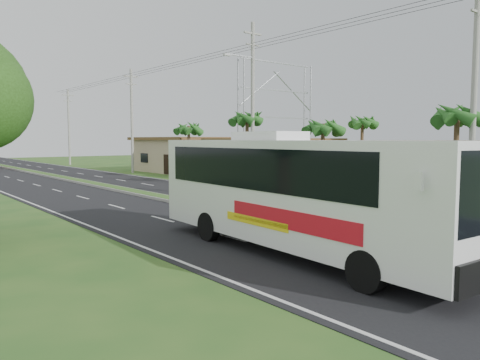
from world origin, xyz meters
TOP-DOWN VIEW (x-y plane):
  - ground at (0.00, 0.00)m, footprint 180.00×180.00m
  - road_asphalt at (0.00, 20.00)m, footprint 14.00×160.00m
  - median_strip at (0.00, 20.00)m, footprint 1.20×160.00m
  - lane_edge_left at (-6.70, 20.00)m, footprint 0.12×160.00m
  - lane_edge_right at (6.70, 20.00)m, footprint 0.12×160.00m
  - shop_near at (14.00, 6.00)m, footprint 8.60×12.60m
  - shop_mid at (14.00, 22.00)m, footprint 7.60×10.60m
  - shop_far at (14.00, 36.00)m, footprint 8.60×11.60m
  - palm_verge_a at (9.00, 3.00)m, footprint 2.40×2.40m
  - palm_verge_b at (9.40, 12.00)m, footprint 2.40×2.40m
  - palm_verge_c at (8.80, 19.00)m, footprint 2.40×2.40m
  - palm_verge_d at (9.30, 28.00)m, footprint 2.40×2.40m
  - palm_behind_shop at (17.50, 15.00)m, footprint 2.40×2.40m
  - utility_pole_a at (8.50, 2.00)m, footprint 1.60×0.28m
  - utility_pole_b at (8.47, 18.00)m, footprint 3.20×0.28m
  - utility_pole_c at (8.50, 38.00)m, footprint 1.60×0.28m
  - utility_pole_d at (8.50, 58.00)m, footprint 1.60×0.28m
  - billboard_lattice at (22.00, 30.00)m, footprint 10.18×1.18m
  - coach_bus_main at (-3.44, 1.88)m, footprint 3.03×11.98m
  - motorcyclist at (-0.58, 5.08)m, footprint 1.78×1.06m

SIDE VIEW (x-z plane):
  - ground at x=0.00m, z-range 0.00..0.00m
  - lane_edge_left at x=-6.70m, z-range 0.00..0.00m
  - lane_edge_right at x=6.70m, z-range 0.00..0.00m
  - road_asphalt at x=0.00m, z-range 0.00..0.02m
  - median_strip at x=0.00m, z-range 0.01..0.20m
  - motorcyclist at x=-0.58m, z-range -0.31..1.83m
  - shop_near at x=14.00m, z-range 0.02..3.54m
  - shop_mid at x=14.00m, z-range 0.02..3.69m
  - shop_far at x=14.00m, z-range 0.02..3.84m
  - coach_bus_main at x=-3.44m, z-range 0.19..4.03m
  - palm_verge_b at x=9.40m, z-range 1.83..6.88m
  - palm_verge_d at x=9.30m, z-range 1.92..7.17m
  - palm_verge_a at x=9.00m, z-range 2.02..7.47m
  - palm_behind_shop at x=17.50m, z-range 2.11..7.76m
  - palm_verge_c at x=8.80m, z-range 2.20..8.05m
  - utility_pole_d at x=8.50m, z-range 0.17..10.67m
  - utility_pole_a at x=8.50m, z-range 0.17..11.17m
  - utility_pole_c at x=8.50m, z-range 0.17..11.17m
  - utility_pole_b at x=8.47m, z-range 0.26..12.26m
  - billboard_lattice at x=22.00m, z-range 0.79..12.86m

